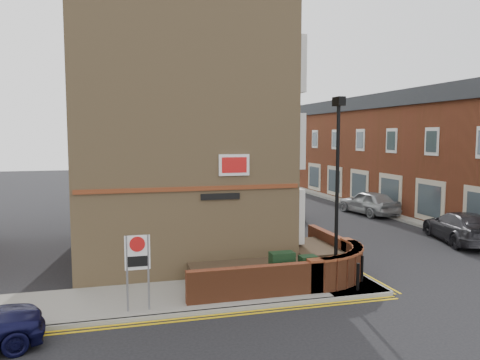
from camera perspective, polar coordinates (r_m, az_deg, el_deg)
name	(u,v)px	position (r m, az deg, el deg)	size (l,w,h in m)	color
ground	(306,304)	(15.00, 8.00, -14.71)	(120.00, 120.00, 0.00)	black
pavement_corner	(185,296)	(15.43, -6.72, -13.86)	(13.00, 3.00, 0.12)	gray
pavement_main	(236,214)	(30.33, -0.48, -4.19)	(2.00, 32.00, 0.12)	gray
pavement_far	(412,214)	(32.31, 20.24, -3.93)	(4.00, 40.00, 0.12)	gray
kerb_side	(193,313)	(14.04, -5.77, -15.86)	(13.00, 0.15, 0.12)	gray
kerb_main_near	(251,213)	(30.59, 1.33, -4.10)	(0.15, 32.00, 0.12)	gray
kerb_main_far	(385,216)	(31.20, 17.23, -4.16)	(0.15, 40.00, 0.12)	gray
yellow_lines_side	(194,318)	(13.83, -5.59, -16.43)	(13.00, 0.28, 0.01)	gold
yellow_lines_main	(255,214)	(30.67, 1.78, -4.18)	(0.28, 32.00, 0.01)	gold
corner_building	(176,111)	(21.12, -7.78, 8.33)	(8.95, 10.40, 13.60)	#9D7D53
garden_wall	(278,280)	(17.19, 4.64, -12.01)	(6.80, 6.00, 1.20)	brown
lamppost	(337,190)	(15.95, 11.75, -1.18)	(0.25, 0.50, 6.30)	black
utility_cabinet_large	(282,270)	(15.81, 5.13, -10.86)	(0.80, 0.45, 1.20)	black
utility_cabinet_small	(308,272)	(15.84, 8.27, -11.05)	(0.55, 0.40, 1.10)	black
bollard_near	(358,277)	(16.01, 14.18, -11.36)	(0.11, 0.11, 0.90)	black
bollard_far	(362,269)	(16.96, 14.63, -10.41)	(0.11, 0.11, 0.90)	black
zone_sign	(138,259)	(13.88, -12.39, -9.34)	(0.72, 0.07, 2.20)	slate
far_terrace	(398,150)	(36.06, 18.71, 3.43)	(5.40, 30.40, 8.00)	brown
far_terrace_cream	(292,145)	(54.75, 6.34, 4.31)	(5.40, 12.40, 8.00)	beige
tree_near	(244,143)	(28.01, 0.53, 4.56)	(3.64, 3.65, 6.70)	#382B1E
tree_mid	(216,135)	(35.77, -2.97, 5.55)	(4.03, 4.03, 7.42)	#382B1E
tree_far	(197,138)	(43.62, -5.21, 5.16)	(3.81, 3.81, 7.00)	#382B1E
traffic_light_assembly	(213,164)	(38.82, -3.30, 1.98)	(0.20, 0.16, 4.20)	black
silver_car_near	(290,208)	(29.42, 6.11, -3.38)	(1.35, 3.86, 1.27)	#909497
red_car_main	(270,203)	(30.88, 3.63, -2.86)	(2.25, 4.89, 1.36)	#9E1911
grey_car_far	(461,227)	(25.02, 25.31, -5.21)	(2.09, 5.13, 1.49)	#2A292E
silver_car_far	(369,202)	(31.63, 15.41, -2.65)	(1.86, 4.62, 1.57)	#93969A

